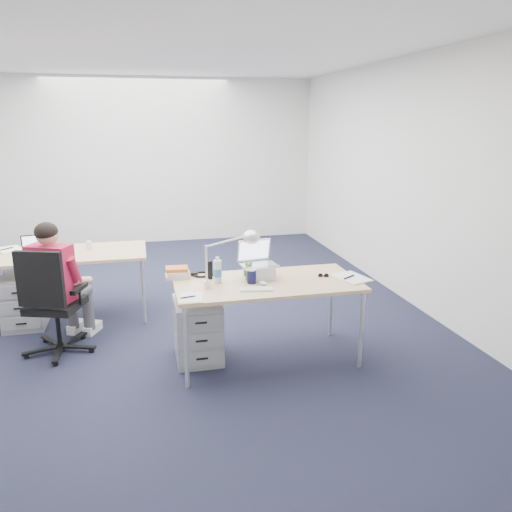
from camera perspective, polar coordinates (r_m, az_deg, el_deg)
The scene contains 24 objects.
floor at distance 5.73m, azimuth -11.87°, elevation -6.47°, with size 7.00×7.00×0.00m, color black.
room at distance 5.35m, azimuth -12.88°, elevation 10.86°, with size 6.02×7.02×2.80m.
desk_near at distance 4.37m, azimuth 1.26°, elevation -3.52°, with size 1.60×0.80×0.73m.
desk_far at distance 5.67m, azimuth -20.57°, elevation -0.08°, with size 1.60×0.80×0.73m.
office_chair at distance 4.96m, azimuth -21.89°, elevation -7.16°, with size 0.82×0.82×1.02m.
seated_person at distance 5.00m, azimuth -21.34°, elevation -3.02°, with size 0.57×0.73×1.22m.
drawer_pedestal_near at distance 4.54m, azimuth -6.65°, elevation -8.38°, with size 0.40×0.50×0.55m, color #97999C.
drawer_pedestal_far at distance 5.75m, azimuth -24.91°, elevation -4.62°, with size 0.40×0.50×0.55m, color #97999C.
silver_laptop at distance 4.39m, azimuth 0.36°, elevation -0.53°, with size 0.31×0.24×0.33m, color silver, non-canonical shape.
wireless_keyboard at distance 4.14m, azimuth 0.02°, elevation -3.78°, with size 0.27×0.11×0.01m, color white.
computer_mouse at distance 4.26m, azimuth 0.78°, elevation -3.11°, with size 0.05×0.09×0.03m, color white.
headphones at distance 4.54m, azimuth -6.20°, elevation -2.03°, with size 0.21×0.16×0.03m, color black, non-canonical shape.
can_koozie at distance 4.29m, azimuth -0.50°, elevation -2.29°, with size 0.08×0.08×0.13m, color #15133E.
water_bottle at distance 4.30m, azimuth -4.42°, elevation -1.60°, with size 0.07×0.07×0.23m, color silver.
bear_figurine at distance 4.38m, azimuth -0.85°, elevation -1.71°, with size 0.09×0.06×0.16m, color #2D741E, non-canonical shape.
book_stack at distance 4.50m, azimuth -8.97°, elevation -1.88°, with size 0.21×0.16×0.09m, color silver.
cordless_phone at distance 4.41m, azimuth -5.33°, elevation -1.62°, with size 0.04×0.03×0.17m, color black.
papers_left at distance 3.98m, azimuth -7.54°, elevation -4.77°, with size 0.18×0.26×0.01m, color #DEC680.
papers_right at distance 4.51m, azimuth 10.83°, elevation -2.49°, with size 0.23×0.33×0.01m, color #DEC680.
sunglasses at distance 4.52m, azimuth 7.71°, elevation -2.25°, with size 0.10×0.05×0.02m, color black, non-canonical shape.
desk_lamp at distance 4.17m, azimuth -3.71°, elevation -0.23°, with size 0.43×0.16×0.49m, color silver, non-canonical shape.
dark_laptop at distance 5.64m, azimuth -23.82°, elevation 1.13°, with size 0.30×0.29×0.22m, color black, non-canonical shape.
far_cup at distance 5.73m, azimuth -18.55°, elevation 1.19°, with size 0.06×0.06×0.09m, color white.
far_papers at distance 6.03m, azimuth -26.41°, elevation 0.65°, with size 0.22×0.31×0.01m, color white.
Camera 1 is at (-0.05, -5.34, 2.09)m, focal length 35.00 mm.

